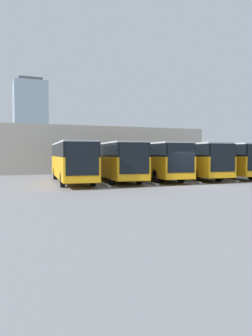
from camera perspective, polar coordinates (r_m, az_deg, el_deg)
name	(u,v)px	position (r m, az deg, el deg)	size (l,w,h in m)	color
ground_plane	(191,186)	(24.47, 11.19, -3.07)	(600.00, 600.00, 0.00)	gray
bus_0	(219,159)	(33.84, 15.94, 1.53)	(3.65, 12.04, 3.27)	orange
curb_divider_0	(215,178)	(31.39, 15.19, -1.73)	(0.24, 7.05, 0.15)	#9E9E99
bus_1	(188,159)	(31.56, 10.75, 1.51)	(3.65, 12.04, 3.27)	orange
curb_divider_1	(181,180)	(29.17, 9.51, -2.00)	(0.24, 7.05, 0.15)	#9E9E99
bus_2	(153,159)	(29.73, 4.66, 1.49)	(3.65, 12.04, 3.27)	orange
curb_divider_2	(142,181)	(27.43, 2.81, -2.25)	(0.24, 7.05, 0.15)	#9E9E99
bus_3	(114,160)	(28.27, -2.13, 1.44)	(3.65, 12.04, 3.27)	orange
curb_divider_3	(99,182)	(26.11, -4.66, -2.51)	(0.24, 7.05, 0.15)	#9E9E99
bus_4	(72,160)	(27.05, -9.46, 1.35)	(3.65, 12.04, 3.27)	orange
station_building	(100,150)	(44.39, -4.55, 3.20)	(25.81, 12.70, 5.66)	#A8A399
office_tower	(30,119)	(237.06, -16.33, 8.23)	(21.81, 21.81, 53.33)	#93A8B7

